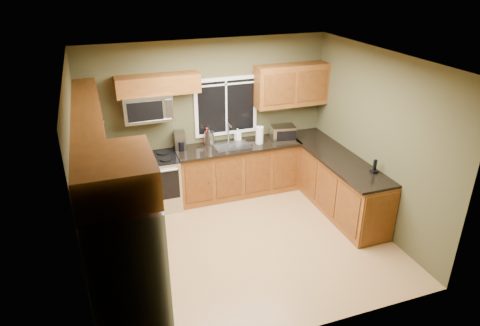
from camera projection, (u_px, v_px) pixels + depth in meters
floor at (245, 243)px, 6.38m from camera, size 4.20×4.20×0.00m
ceiling at (246, 60)px, 5.23m from camera, size 4.20×4.20×0.00m
back_wall at (209, 119)px, 7.34m from camera, size 4.20×0.00×4.20m
front_wall at (307, 232)px, 4.27m from camera, size 4.20×0.00×4.20m
left_wall at (82, 185)px, 5.17m from camera, size 0.00×3.60×3.60m
right_wall at (376, 141)px, 6.43m from camera, size 0.00×3.60×3.60m
window at (226, 106)px, 7.33m from camera, size 1.12×0.03×1.02m
base_cabinets_left at (114, 223)px, 6.05m from camera, size 0.60×2.65×0.90m
countertop_left at (112, 193)px, 5.86m from camera, size 0.65×2.65×0.04m
base_cabinets_back at (238, 170)px, 7.59m from camera, size 2.17×0.60×0.90m
countertop_back at (238, 146)px, 7.37m from camera, size 2.17×0.65×0.04m
base_cabinets_peninsula at (334, 181)px, 7.19m from camera, size 0.60×2.52×0.90m
countertop_peninsula at (335, 156)px, 6.99m from camera, size 0.65×2.50×0.04m
upper_cabinets_left at (89, 130)px, 5.41m from camera, size 0.33×2.65×0.72m
upper_cabinets_back_left at (158, 85)px, 6.64m from camera, size 1.30×0.33×0.30m
upper_cabinets_back_right at (291, 85)px, 7.42m from camera, size 1.30×0.33×0.72m
upper_cabinet_over_fridge at (115, 176)px, 3.88m from camera, size 0.72×0.90×0.38m
refrigerator at (128, 274)px, 4.36m from camera, size 0.74×0.90×1.80m
range at (156, 182)px, 7.12m from camera, size 0.76×0.69×0.94m
microwave at (147, 107)px, 6.70m from camera, size 0.76×0.41×0.42m
sink at (232, 145)px, 7.34m from camera, size 0.60×0.42×0.36m
toaster_oven at (283, 133)px, 7.53m from camera, size 0.46×0.38×0.26m
coffee_maker at (180, 141)px, 7.15m from camera, size 0.20×0.26×0.30m
kettle at (209, 137)px, 7.31m from camera, size 0.21×0.21×0.29m
paper_towel_roll at (260, 135)px, 7.37m from camera, size 0.17×0.17×0.34m
soap_bottle_a at (207, 136)px, 7.34m from camera, size 0.13×0.13×0.29m
soap_bottle_b at (238, 134)px, 7.53m from camera, size 0.11×0.11×0.21m
cordless_phone at (374, 169)px, 6.37m from camera, size 0.10×0.10×0.21m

